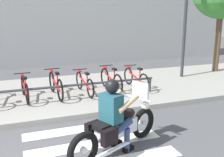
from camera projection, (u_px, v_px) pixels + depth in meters
sidewalk at (18, 98)px, 8.02m from camera, size 24.00×4.40×0.15m
crosswalk_stripe_3 at (95, 144)px, 5.31m from camera, size 2.80×0.40×0.01m
crosswalk_stripe_4 at (85, 128)px, 6.04m from camera, size 2.80×0.40×0.01m
motorcycle at (117, 128)px, 4.94m from camera, size 2.13×1.08×1.25m
rider at (114, 111)px, 4.81m from camera, size 0.76×0.70×1.45m
bicycle_3 at (25, 88)px, 7.55m from camera, size 0.48×1.61×0.73m
bicycle_4 at (56, 85)px, 7.85m from camera, size 0.48×1.76×0.80m
bicycle_5 at (84, 83)px, 8.16m from camera, size 0.48×1.67×0.72m
bicycle_6 at (111, 80)px, 8.45m from camera, size 0.48×1.68×0.79m
bicycle_7 at (136, 78)px, 8.76m from camera, size 0.48×1.65×0.73m
bike_rack at (42, 89)px, 7.17m from camera, size 6.82×0.07×0.49m
street_lamp at (185, 15)px, 9.92m from camera, size 0.28×0.28×4.23m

